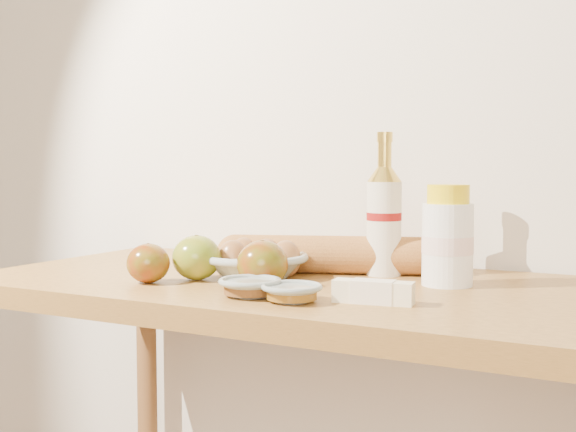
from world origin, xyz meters
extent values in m
cube|color=silver|center=(0.00, 1.51, 1.30)|extent=(3.50, 0.02, 2.60)
cube|color=#AD7A37|center=(0.00, 1.18, 0.88)|extent=(1.20, 0.60, 0.04)
cylinder|color=beige|center=(0.12, 1.31, 0.99)|extent=(0.07, 0.07, 0.18)
cylinder|color=maroon|center=(0.12, 1.31, 1.01)|extent=(0.07, 0.07, 0.02)
cone|color=gold|center=(0.12, 1.31, 1.09)|extent=(0.07, 0.07, 0.03)
cylinder|color=gold|center=(0.12, 1.31, 1.13)|extent=(0.03, 0.03, 0.05)
cylinder|color=gold|center=(0.12, 1.31, 1.16)|extent=(0.03, 0.03, 0.02)
cylinder|color=white|center=(0.26, 1.25, 0.97)|extent=(0.11, 0.11, 0.14)
cylinder|color=beige|center=(0.26, 1.25, 0.97)|extent=(0.11, 0.11, 0.03)
cylinder|color=yellow|center=(0.26, 1.25, 1.06)|extent=(0.09, 0.09, 0.03)
torus|color=#929F9A|center=(-0.08, 1.17, 0.94)|extent=(0.22, 0.22, 0.02)
ellipsoid|color=brown|center=(-0.12, 1.15, 0.94)|extent=(0.06, 0.06, 0.07)
ellipsoid|color=brown|center=(-0.04, 1.14, 0.94)|extent=(0.06, 0.06, 0.07)
ellipsoid|color=brown|center=(-0.08, 1.21, 0.94)|extent=(0.06, 0.06, 0.07)
ellipsoid|color=brown|center=(-0.12, 1.20, 0.94)|extent=(0.06, 0.06, 0.07)
ellipsoid|color=brown|center=(-0.03, 1.19, 0.94)|extent=(0.06, 0.06, 0.07)
cylinder|color=#BA7938|center=(0.02, 1.28, 0.94)|extent=(0.37, 0.20, 0.07)
sphere|color=#BA7938|center=(-0.15, 1.22, 0.94)|extent=(0.09, 0.09, 0.07)
sphere|color=#BA7938|center=(0.19, 1.34, 0.94)|extent=(0.09, 0.09, 0.07)
ellipsoid|color=olive|center=(-0.16, 1.10, 0.94)|extent=(0.12, 0.12, 0.08)
cylinder|color=#482C18|center=(-0.16, 1.10, 0.98)|extent=(0.01, 0.01, 0.01)
ellipsoid|color=#960809|center=(-0.22, 1.03, 0.94)|extent=(0.08, 0.08, 0.07)
cylinder|color=#51351B|center=(-0.22, 1.03, 0.97)|extent=(0.01, 0.01, 0.01)
ellipsoid|color=#951208|center=(-0.01, 1.08, 0.94)|extent=(0.12, 0.12, 0.08)
cylinder|color=#51391B|center=(-0.01, 1.08, 0.98)|extent=(0.01, 0.01, 0.01)
torus|color=gray|center=(0.01, 1.00, 0.92)|extent=(0.13, 0.13, 0.01)
cylinder|color=brown|center=(0.01, 1.00, 0.91)|extent=(0.11, 0.11, 0.02)
torus|color=gray|center=(0.09, 0.99, 0.92)|extent=(0.11, 0.11, 0.01)
cylinder|color=brown|center=(0.09, 0.99, 0.91)|extent=(0.09, 0.09, 0.02)
cube|color=#F3E8BC|center=(0.21, 1.04, 0.92)|extent=(0.13, 0.05, 0.03)
cube|color=#F1E4CC|center=(0.21, 1.04, 0.92)|extent=(0.07, 0.04, 0.04)
camera|label=1|loc=(0.60, 0.01, 1.11)|focal=45.00mm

